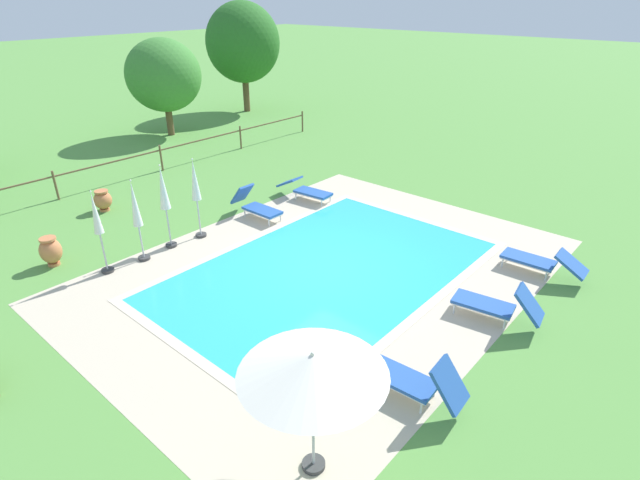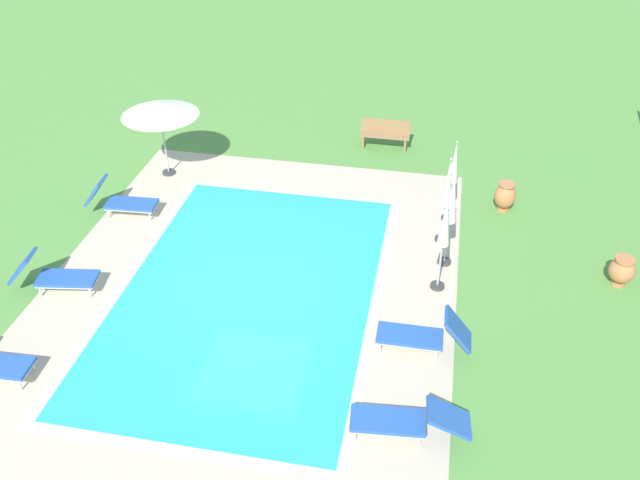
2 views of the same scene
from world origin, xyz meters
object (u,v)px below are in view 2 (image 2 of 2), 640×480
(patio_umbrella_closed_row_mid_west, at_px, (444,228))
(patio_umbrella_closed_row_centre, at_px, (447,189))
(patio_umbrella_closed_row_mid_east, at_px, (454,171))
(wooden_bench_lawn_side, at_px, (385,133))
(patio_umbrella_open_foreground, at_px, (160,110))
(sun_lounger_north_far, at_px, (121,200))
(sun_lounger_north_near_steps, at_px, (405,420))
(sun_lounger_north_mid, at_px, (54,275))
(patio_umbrella_closed_row_west, at_px, (451,204))
(terracotta_urn_by_tree, at_px, (622,270))
(sun_lounger_south_near_corner, at_px, (423,335))
(terracotta_urn_near_fence, at_px, (505,196))

(patio_umbrella_closed_row_mid_west, xyz_separation_m, patio_umbrella_closed_row_centre, (-1.89, 0.00, -0.14))
(patio_umbrella_closed_row_mid_east, bearing_deg, wooden_bench_lawn_side, -151.31)
(patio_umbrella_open_foreground, bearing_deg, patio_umbrella_closed_row_mid_east, 83.42)
(patio_umbrella_closed_row_centre, bearing_deg, patio_umbrella_closed_row_mid_west, -0.10)
(sun_lounger_north_far, height_order, patio_umbrella_closed_row_centre, patio_umbrella_closed_row_centre)
(sun_lounger_north_near_steps, bearing_deg, sun_lounger_north_mid, -107.80)
(patio_umbrella_closed_row_west, height_order, patio_umbrella_closed_row_mid_west, patio_umbrella_closed_row_west)
(patio_umbrella_open_foreground, height_order, patio_umbrella_closed_row_mid_west, patio_umbrella_closed_row_mid_west)
(patio_umbrella_closed_row_west, bearing_deg, sun_lounger_north_far, -94.10)
(sun_lounger_north_near_steps, bearing_deg, patio_umbrella_open_foreground, -137.01)
(patio_umbrella_closed_row_west, relative_size, terracotta_urn_by_tree, 3.44)
(sun_lounger_north_near_steps, relative_size, terracotta_urn_by_tree, 2.99)
(patio_umbrella_open_foreground, xyz_separation_m, terracotta_urn_by_tree, (2.88, 11.85, -1.60))
(sun_lounger_south_near_corner, distance_m, patio_umbrella_closed_row_west, 3.27)
(sun_lounger_north_mid, xyz_separation_m, sun_lounger_south_near_corner, (0.38, 8.13, 0.00))
(sun_lounger_south_near_corner, distance_m, patio_umbrella_open_foreground, 9.75)
(sun_lounger_north_mid, distance_m, wooden_bench_lawn_side, 10.49)
(sun_lounger_north_mid, bearing_deg, sun_lounger_north_far, 178.20)
(sun_lounger_north_far, relative_size, terracotta_urn_by_tree, 2.64)
(patio_umbrella_closed_row_west, xyz_separation_m, wooden_bench_lawn_side, (-5.69, -2.06, -1.16))
(patio_umbrella_closed_row_west, xyz_separation_m, patio_umbrella_closed_row_centre, (-0.93, -0.11, -0.17))
(patio_umbrella_closed_row_west, distance_m, wooden_bench_lawn_side, 6.16)
(patio_umbrella_closed_row_centre, distance_m, terracotta_urn_by_tree, 4.26)
(sun_lounger_north_near_steps, bearing_deg, patio_umbrella_closed_row_west, 174.80)
(patio_umbrella_closed_row_mid_west, bearing_deg, patio_umbrella_closed_row_centre, 179.90)
(sun_lounger_north_mid, bearing_deg, terracotta_urn_by_tree, 101.85)
(patio_umbrella_closed_row_west, bearing_deg, patio_umbrella_closed_row_centre, -173.45)
(sun_lounger_north_mid, relative_size, wooden_bench_lawn_side, 1.31)
(patio_umbrella_open_foreground, xyz_separation_m, terracotta_urn_near_fence, (0.16, 9.38, -1.55))
(patio_umbrella_open_foreground, bearing_deg, terracotta_urn_near_fence, 89.02)
(sun_lounger_south_near_corner, bearing_deg, sun_lounger_north_far, -114.21)
(patio_umbrella_open_foreground, height_order, patio_umbrella_closed_row_centre, patio_umbrella_closed_row_centre)
(patio_umbrella_closed_row_centre, relative_size, wooden_bench_lawn_side, 1.52)
(sun_lounger_south_near_corner, bearing_deg, wooden_bench_lawn_side, -168.66)
(patio_umbrella_open_foreground, bearing_deg, patio_umbrella_closed_row_west, 70.37)
(sun_lounger_north_far, distance_m, wooden_bench_lawn_side, 8.09)
(patio_umbrella_closed_row_mid_west, height_order, patio_umbrella_closed_row_centre, patio_umbrella_closed_row_mid_west)
(sun_lounger_north_mid, relative_size, patio_umbrella_open_foreground, 0.89)
(patio_umbrella_closed_row_mid_east, bearing_deg, patio_umbrella_closed_row_west, -0.26)
(patio_umbrella_closed_row_mid_west, height_order, patio_umbrella_closed_row_mid_east, patio_umbrella_closed_row_mid_west)
(sun_lounger_south_near_corner, xyz_separation_m, terracotta_urn_by_tree, (-2.96, 4.21, -0.01))
(terracotta_urn_near_fence, bearing_deg, sun_lounger_north_far, -77.98)
(terracotta_urn_near_fence, bearing_deg, wooden_bench_lawn_side, -130.91)
(sun_lounger_north_mid, bearing_deg, patio_umbrella_closed_row_west, 107.34)
(patio_umbrella_closed_row_centre, height_order, patio_umbrella_closed_row_mid_east, patio_umbrella_closed_row_centre)
(sun_lounger_south_near_corner, height_order, patio_umbrella_closed_row_west, patio_umbrella_closed_row_west)
(sun_lounger_north_near_steps, distance_m, terracotta_urn_by_tree, 6.75)
(sun_lounger_north_near_steps, xyz_separation_m, terracotta_urn_by_tree, (-5.15, 4.37, 0.03))
(patio_umbrella_closed_row_west, bearing_deg, patio_umbrella_closed_row_mid_east, 179.74)
(sun_lounger_north_mid, distance_m, patio_umbrella_closed_row_west, 8.93)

